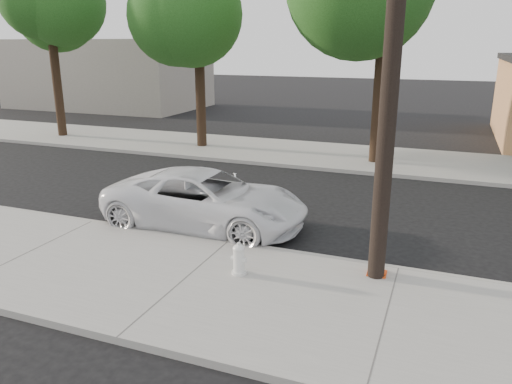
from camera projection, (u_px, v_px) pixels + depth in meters
ground at (259, 219)px, 13.96m from camera, size 120.00×120.00×0.00m
near_sidewalk at (183, 283)px, 10.10m from camera, size 90.00×4.40×0.15m
far_sidewalk at (329, 156)px, 21.52m from camera, size 90.00×5.00×0.15m
curb_near at (228, 244)px, 12.06m from camera, size 90.00×0.12×0.16m
building_far at (108, 74)px, 38.05m from camera, size 14.00×8.00×5.00m
utility_pole at (393, 46)px, 8.95m from camera, size 1.40×0.34×9.00m
tree_a at (49, 4)px, 23.89m from camera, size 4.65×4.50×9.00m
tree_b at (200, 9)px, 21.41m from camera, size 4.34×4.20×8.45m
police_cruiser at (206, 200)px, 13.23m from camera, size 5.45×2.55×1.51m
fire_hydrant at (239, 260)px, 10.25m from camera, size 0.34×0.31×0.65m
traffic_cone at (378, 257)px, 10.24m from camera, size 0.41×0.41×0.77m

